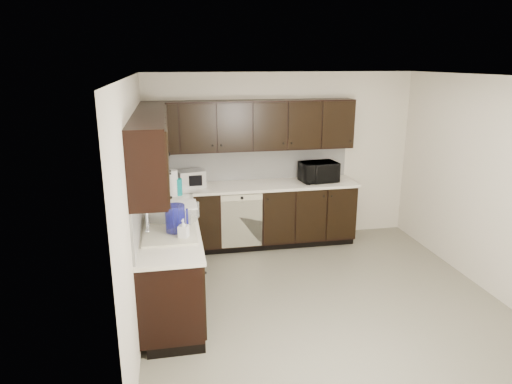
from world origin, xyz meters
TOP-DOWN VIEW (x-y plane):
  - floor at (0.00, 0.00)m, footprint 4.00×4.00m
  - ceiling at (0.00, 0.00)m, footprint 4.00×4.00m
  - wall_back at (0.00, 2.00)m, footprint 4.00×0.02m
  - wall_left at (-2.00, 0.00)m, footprint 0.02×4.00m
  - wall_right at (2.00, 0.00)m, footprint 0.02×4.00m
  - wall_front at (0.00, -2.00)m, footprint 4.00×0.02m
  - lower_cabinets at (-1.01, 1.11)m, footprint 3.00×2.80m
  - countertop at (-1.01, 1.11)m, footprint 3.03×2.83m
  - backsplash at (-1.22, 1.32)m, footprint 3.00×2.80m
  - upper_cabinets at (-1.10, 1.20)m, footprint 3.00×2.80m
  - dishwasher at (-0.70, 1.41)m, footprint 0.58×0.04m
  - sink at (-1.68, -0.01)m, footprint 0.54×0.82m
  - microwave at (0.49, 1.68)m, footprint 0.56×0.42m
  - soap_bottle_a at (-1.54, -0.22)m, footprint 0.12×0.12m
  - soap_bottle_b at (-1.83, 0.85)m, footprint 0.13×0.13m
  - toaster_oven at (-1.37, 1.76)m, footprint 0.42×0.35m
  - storage_bin at (-1.62, 0.33)m, footprint 0.55×0.47m
  - blue_pitcher at (-1.62, -0.05)m, footprint 0.21×0.21m
  - teal_tumbler at (-1.55, 1.35)m, footprint 0.10×0.10m
  - paper_towel_roll at (-1.63, 1.35)m, footprint 0.21×0.21m

SIDE VIEW (x-z plane):
  - floor at x=0.00m, z-range 0.00..0.00m
  - lower_cabinets at x=-1.01m, z-range -0.04..0.86m
  - dishwasher at x=-0.70m, z-range 0.16..0.94m
  - sink at x=-1.68m, z-range 0.67..1.09m
  - countertop at x=-1.01m, z-range 0.90..0.94m
  - storage_bin at x=-1.62m, z-range 0.94..1.12m
  - soap_bottle_a at x=-1.54m, z-range 0.94..1.15m
  - teal_tumbler at x=-1.55m, z-range 0.94..1.16m
  - toaster_oven at x=-1.37m, z-range 0.94..1.17m
  - soap_bottle_b at x=-1.83m, z-range 0.94..1.20m
  - microwave at x=0.49m, z-range 0.94..1.23m
  - blue_pitcher at x=-1.62m, z-range 0.94..1.24m
  - paper_towel_roll at x=-1.63m, z-range 0.94..1.28m
  - backsplash at x=-1.22m, z-range 0.94..1.42m
  - wall_back at x=0.00m, z-range 0.00..2.50m
  - wall_left at x=-2.00m, z-range 0.00..2.50m
  - wall_right at x=2.00m, z-range 0.00..2.50m
  - wall_front at x=0.00m, z-range 0.00..2.50m
  - upper_cabinets at x=-1.10m, z-range 1.42..2.12m
  - ceiling at x=0.00m, z-range 2.50..2.50m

